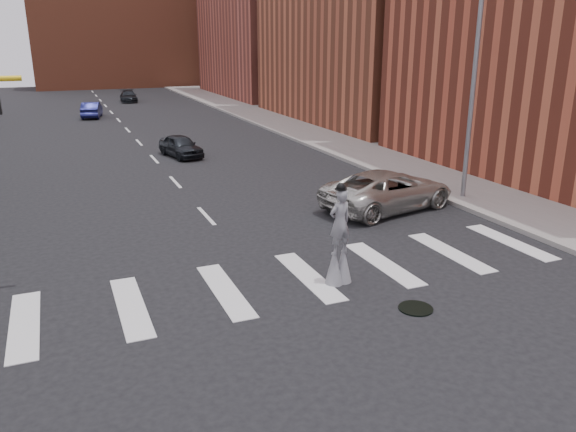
{
  "coord_description": "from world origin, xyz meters",
  "views": [
    {
      "loc": [
        -5.16,
        -12.95,
        6.74
      ],
      "look_at": [
        0.95,
        1.78,
        1.7
      ],
      "focal_mm": 35.0,
      "sensor_mm": 36.0,
      "label": 1
    }
  ],
  "objects": [
    {
      "name": "ground_plane",
      "position": [
        0.0,
        0.0,
        0.0
      ],
      "size": [
        160.0,
        160.0,
        0.0
      ],
      "primitive_type": "plane",
      "color": "black",
      "rests_on": "ground"
    },
    {
      "name": "sidewalk_right",
      "position": [
        12.5,
        25.0,
        0.09
      ],
      "size": [
        5.0,
        90.0,
        0.18
      ],
      "primitive_type": "cube",
      "color": "gray",
      "rests_on": "ground"
    },
    {
      "name": "manhole",
      "position": [
        3.0,
        -2.0,
        0.02
      ],
      "size": [
        0.9,
        0.9,
        0.04
      ],
      "primitive_type": "cylinder",
      "color": "black",
      "rests_on": "ground"
    },
    {
      "name": "building_far",
      "position": [
        22.0,
        54.0,
        10.0
      ],
      "size": [
        16.0,
        22.0,
        20.0
      ],
      "primitive_type": "cube",
      "color": "#9E483A",
      "rests_on": "ground"
    },
    {
      "name": "building_backdrop",
      "position": [
        6.0,
        78.0,
        9.0
      ],
      "size": [
        26.0,
        14.0,
        18.0
      ],
      "primitive_type": "cube",
      "color": "#9A4A30",
      "rests_on": "ground"
    },
    {
      "name": "streetlight",
      "position": [
        10.9,
        6.0,
        4.9
      ],
      "size": [
        2.05,
        0.2,
        9.0
      ],
      "color": "slate",
      "rests_on": "ground"
    },
    {
      "name": "stilt_performer",
      "position": [
        1.9,
        0.28,
        1.22
      ],
      "size": [
        0.84,
        0.57,
        2.98
      ],
      "rotation": [
        0.0,
        0.0,
        3.31
      ],
      "color": "#382516",
      "rests_on": "ground"
    },
    {
      "name": "suv_crossing",
      "position": [
        7.2,
        6.07,
        0.81
      ],
      "size": [
        6.29,
        3.88,
        1.63
      ],
      "primitive_type": "imported",
      "rotation": [
        0.0,
        0.0,
        1.79
      ],
      "color": "#BCB9B1",
      "rests_on": "ground"
    },
    {
      "name": "car_near",
      "position": [
        1.63,
        20.12,
        0.65
      ],
      "size": [
        2.32,
        4.05,
        1.3
      ],
      "primitive_type": "imported",
      "rotation": [
        0.0,
        0.0,
        0.22
      ],
      "color": "black",
      "rests_on": "ground"
    },
    {
      "name": "car_mid",
      "position": [
        -1.96,
        40.66,
        0.69
      ],
      "size": [
        2.2,
        4.4,
        1.39
      ],
      "primitive_type": "imported",
      "rotation": [
        0.0,
        0.0,
        2.96
      ],
      "color": "#171952",
      "rests_on": "ground"
    },
    {
      "name": "car_far",
      "position": [
        2.83,
        53.0,
        0.62
      ],
      "size": [
        1.99,
        4.36,
        1.24
      ],
      "primitive_type": "imported",
      "rotation": [
        0.0,
        0.0,
        -0.06
      ],
      "color": "black",
      "rests_on": "ground"
    }
  ]
}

